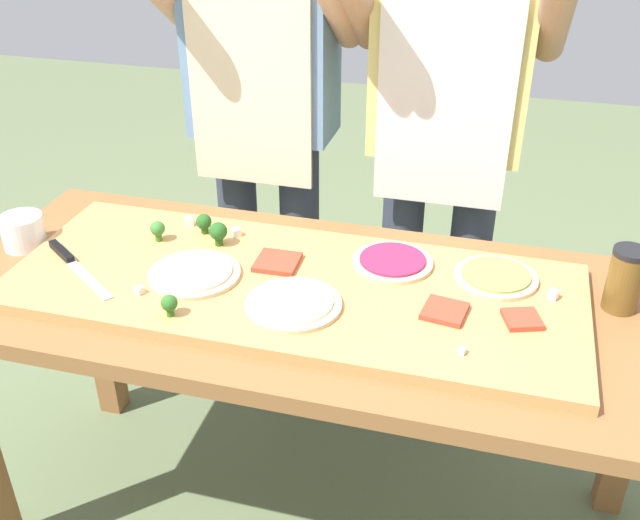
% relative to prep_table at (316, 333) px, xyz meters
% --- Properties ---
extents(prep_table, '(1.67, 0.69, 0.76)m').
position_rel_prep_table_xyz_m(prep_table, '(0.00, 0.00, 0.00)').
color(prep_table, brown).
rests_on(prep_table, ground).
extents(cutting_board, '(1.27, 0.50, 0.03)m').
position_rel_prep_table_xyz_m(cutting_board, '(-0.05, -0.01, 0.12)').
color(cutting_board, tan).
rests_on(cutting_board, prep_table).
extents(chefs_knife, '(0.26, 0.19, 0.02)m').
position_rel_prep_table_xyz_m(chefs_knife, '(-0.57, -0.06, 0.14)').
color(chefs_knife, '#B7BABF').
rests_on(chefs_knife, cutting_board).
extents(pizza_whole_white_garlic, '(0.21, 0.21, 0.02)m').
position_rel_prep_table_xyz_m(pizza_whole_white_garlic, '(-0.02, -0.10, 0.14)').
color(pizza_whole_white_garlic, beige).
rests_on(pizza_whole_white_garlic, cutting_board).
extents(pizza_whole_pesto_green, '(0.19, 0.19, 0.02)m').
position_rel_prep_table_xyz_m(pizza_whole_pesto_green, '(0.38, 0.12, 0.14)').
color(pizza_whole_pesto_green, beige).
rests_on(pizza_whole_pesto_green, cutting_board).
extents(pizza_whole_beet_magenta, '(0.19, 0.19, 0.02)m').
position_rel_prep_table_xyz_m(pizza_whole_beet_magenta, '(0.15, 0.13, 0.14)').
color(pizza_whole_beet_magenta, beige).
rests_on(pizza_whole_beet_magenta, cutting_board).
extents(pizza_whole_cheese_artichoke, '(0.21, 0.21, 0.02)m').
position_rel_prep_table_xyz_m(pizza_whole_cheese_artichoke, '(-0.27, -0.04, 0.14)').
color(pizza_whole_cheese_artichoke, beige).
rests_on(pizza_whole_cheese_artichoke, cutting_board).
extents(pizza_slice_near_left, '(0.09, 0.09, 0.01)m').
position_rel_prep_table_xyz_m(pizza_slice_near_left, '(0.44, -0.03, 0.14)').
color(pizza_slice_near_left, '#BC3D28').
rests_on(pizza_slice_near_left, cutting_board).
extents(pizza_slice_center, '(0.10, 0.10, 0.01)m').
position_rel_prep_table_xyz_m(pizza_slice_center, '(0.29, -0.04, 0.14)').
color(pizza_slice_center, '#BC3D28').
rests_on(pizza_slice_center, cutting_board).
extents(pizza_slice_far_left, '(0.10, 0.10, 0.01)m').
position_rel_prep_table_xyz_m(pizza_slice_far_left, '(-0.11, 0.06, 0.14)').
color(pizza_slice_far_left, '#BC3D28').
rests_on(pizza_slice_far_left, cutting_board).
extents(broccoli_floret_back_left, '(0.04, 0.04, 0.05)m').
position_rel_prep_table_xyz_m(broccoli_floret_back_left, '(-0.42, 0.09, 0.17)').
color(broccoli_floret_back_left, '#3F7220').
rests_on(broccoli_floret_back_left, cutting_board).
extents(broccoli_floret_front_mid, '(0.04, 0.04, 0.05)m').
position_rel_prep_table_xyz_m(broccoli_floret_front_mid, '(-0.33, 0.15, 0.16)').
color(broccoli_floret_front_mid, '#2C5915').
rests_on(broccoli_floret_front_mid, cutting_board).
extents(broccoli_floret_center_right, '(0.04, 0.04, 0.05)m').
position_rel_prep_table_xyz_m(broccoli_floret_center_right, '(-0.26, -0.20, 0.16)').
color(broccoli_floret_center_right, '#366618').
rests_on(broccoli_floret_center_right, cutting_board).
extents(broccoli_floret_front_right, '(0.04, 0.04, 0.06)m').
position_rel_prep_table_xyz_m(broccoli_floret_front_right, '(-0.27, 0.11, 0.17)').
color(broccoli_floret_front_right, '#2C5915').
rests_on(broccoli_floret_front_right, cutting_board).
extents(cheese_crumble_a, '(0.03, 0.03, 0.02)m').
position_rel_prep_table_xyz_m(cheese_crumble_a, '(0.51, 0.08, 0.14)').
color(cheese_crumble_a, white).
rests_on(cheese_crumble_a, cutting_board).
extents(cheese_crumble_b, '(0.03, 0.03, 0.02)m').
position_rel_prep_table_xyz_m(cheese_crumble_b, '(-0.38, 0.18, 0.15)').
color(cheese_crumble_b, white).
rests_on(cheese_crumble_b, cutting_board).
extents(cheese_crumble_c, '(0.03, 0.03, 0.02)m').
position_rel_prep_table_xyz_m(cheese_crumble_c, '(-0.25, 0.16, 0.14)').
color(cheese_crumble_c, silver).
rests_on(cheese_crumble_c, cutting_board).
extents(cheese_crumble_d, '(0.02, 0.02, 0.01)m').
position_rel_prep_table_xyz_m(cheese_crumble_d, '(0.34, -0.17, 0.14)').
color(cheese_crumble_d, white).
rests_on(cheese_crumble_d, cutting_board).
extents(cheese_crumble_e, '(0.02, 0.02, 0.02)m').
position_rel_prep_table_xyz_m(cheese_crumble_e, '(-0.36, -0.14, 0.14)').
color(cheese_crumble_e, silver).
rests_on(cheese_crumble_e, cutting_board).
extents(flour_cup, '(0.10, 0.10, 0.08)m').
position_rel_prep_table_xyz_m(flour_cup, '(-0.75, 0.02, 0.15)').
color(flour_cup, white).
rests_on(flour_cup, prep_table).
extents(sauce_jar, '(0.07, 0.07, 0.14)m').
position_rel_prep_table_xyz_m(sauce_jar, '(0.65, 0.12, 0.18)').
color(sauce_jar, brown).
rests_on(sauce_jar, prep_table).
extents(cook_left, '(0.54, 0.39, 1.67)m').
position_rel_prep_table_xyz_m(cook_left, '(-0.31, 0.57, 0.35)').
color(cook_left, '#333847').
rests_on(cook_left, ground).
extents(cook_right, '(0.54, 0.39, 1.67)m').
position_rel_prep_table_xyz_m(cook_right, '(0.20, 0.57, 0.35)').
color(cook_right, '#333847').
rests_on(cook_right, ground).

